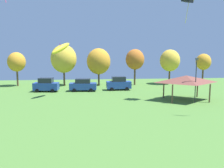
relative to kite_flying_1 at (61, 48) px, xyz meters
The scene contains 12 objects.
kite_flying_1 is the anchor object (origin of this frame).
parked_car_leftmost 8.89m from the kite_flying_1, 122.37° to the left, with size 4.41×2.39×2.44m.
parked_car_second_from_left 8.78m from the kite_flying_1, 59.64° to the left, with size 4.80×2.33×2.23m.
parked_car_third_from_left 12.78m from the kite_flying_1, 31.73° to the left, with size 4.45×2.12×2.47m.
park_pavilion 19.00m from the kite_flying_1, 11.58° to the right, with size 6.90×4.97×3.60m.
light_post_0 19.88m from the kite_flying_1, 17.08° to the right, with size 0.36×0.20×6.18m.
treeline_tree_1 16.48m from the kite_flying_1, 129.31° to the left, with size 3.52×3.52×6.80m.
treeline_tree_2 12.54m from the kite_flying_1, 94.48° to the left, with size 5.16×5.16×8.31m.
treeline_tree_3 13.78m from the kite_flying_1, 63.28° to the left, with size 4.82×4.82×7.57m.
treeline_tree_4 18.22m from the kite_flying_1, 41.35° to the left, with size 3.84×3.84×7.41m.
treeline_tree_5 24.85m from the kite_flying_1, 30.79° to the left, with size 4.21×4.21×7.32m.
treeline_tree_6 32.22m from the kite_flying_1, 24.91° to the left, with size 3.25×3.25×6.43m.
Camera 1 is at (-0.74, 1.54, 7.23)m, focal length 38.00 mm.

